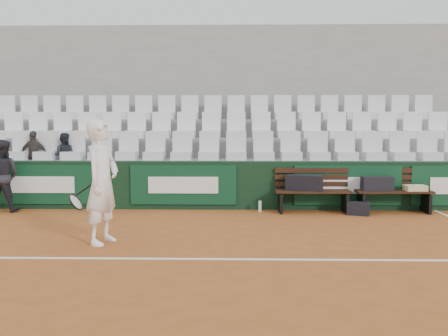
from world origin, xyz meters
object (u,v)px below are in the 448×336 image
tennis_player (102,182)px  spectator_b (34,135)px  bench_right (393,201)px  sports_bag_ground (358,209)px  water_bottle_near (260,206)px  sports_bag_left (304,183)px  water_bottle_far (349,209)px  ball_kid (2,176)px  bench_left (313,201)px  sports_bag_right (377,184)px  spectator_c (63,136)px

tennis_player → spectator_b: (-2.49, 3.64, 0.62)m
bench_right → sports_bag_ground: 0.83m
water_bottle_near → tennis_player: (-2.48, -2.72, 0.81)m
sports_bag_left → tennis_player: bearing=-141.2°
water_bottle_far → ball_kid: bearing=178.6°
sports_bag_ground → tennis_player: (-4.40, -2.44, 0.80)m
bench_left → water_bottle_near: 1.07m
bench_left → bench_right: (1.63, 0.03, 0.00)m
sports_bag_right → water_bottle_far: 0.80m
water_bottle_near → ball_kid: ball_kid is taller
bench_right → water_bottle_far: bearing=-166.5°
tennis_player → spectator_c: 4.11m
sports_bag_left → spectator_c: 5.35m
sports_bag_right → sports_bag_ground: 0.69m
water_bottle_near → spectator_b: 5.24m
bench_left → tennis_player: size_ratio=0.81×
spectator_b → tennis_player: bearing=123.5°
bench_right → sports_bag_left: bearing=-179.2°
sports_bag_ground → tennis_player: bearing=-151.0°
water_bottle_near → sports_bag_left: bearing=-1.2°
sports_bag_left → sports_bag_ground: sports_bag_left is taller
sports_bag_left → spectator_b: (-5.85, 0.93, 0.94)m
spectator_c → water_bottle_far: bearing=164.2°
sports_bag_left → water_bottle_far: size_ratio=3.21×
water_bottle_far → sports_bag_right: bearing=19.2°
water_bottle_far → ball_kid: (-6.99, 0.17, 0.62)m
water_bottle_near → spectator_b: (-4.96, 0.91, 1.43)m
sports_bag_right → water_bottle_far: bearing=-160.8°
bench_left → water_bottle_far: bearing=-16.4°
spectator_b → water_bottle_far: bearing=169.6°
bench_left → tennis_player: 4.51m
sports_bag_left → bench_left: bearing=-1.0°
spectator_b → sports_bag_ground: bearing=169.3°
bench_left → sports_bag_ground: size_ratio=3.61×
tennis_player → sports_bag_left: bearing=38.8°
sports_bag_right → ball_kid: bearing=-179.7°
sports_bag_right → spectator_c: bearing=172.1°
bench_right → sports_bag_ground: (-0.77, -0.29, -0.10)m
sports_bag_ground → spectator_c: bearing=169.1°
ball_kid → spectator_b: spectator_b is taller
water_bottle_far → ball_kid: size_ratio=0.15×
tennis_player → spectator_b: bearing=124.4°
sports_bag_left → sports_bag_right: 1.46m
tennis_player → water_bottle_near: bearing=47.7°
sports_bag_ground → water_bottle_far: size_ratio=1.86×
spectator_b → sports_bag_left: bearing=170.1°
ball_kid → spectator_b: size_ratio=1.35×
sports_bag_left → spectator_c: spectator_c is taller
sports_bag_left → water_bottle_near: sports_bag_left is taller
water_bottle_far → spectator_b: bearing=170.4°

